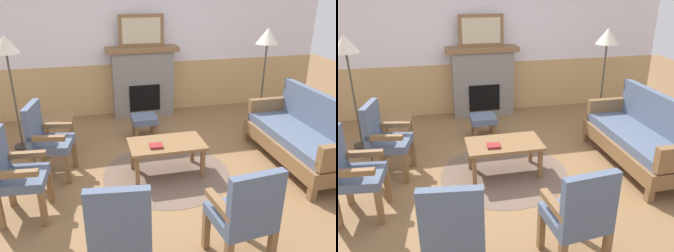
{
  "view_description": "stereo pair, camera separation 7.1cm",
  "coord_description": "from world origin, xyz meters",
  "views": [
    {
      "loc": [
        -1.0,
        -3.78,
        2.31
      ],
      "look_at": [
        0.0,
        0.35,
        0.55
      ],
      "focal_mm": 36.64,
      "sensor_mm": 36.0,
      "label": 1
    },
    {
      "loc": [
        -0.93,
        -3.8,
        2.31
      ],
      "look_at": [
        0.0,
        0.35,
        0.55
      ],
      "focal_mm": 36.64,
      "sensor_mm": 36.0,
      "label": 2
    }
  ],
  "objects": [
    {
      "name": "floor_lamp_by_chairs",
      "position": [
        -2.05,
        1.34,
        1.45
      ],
      "size": [
        0.36,
        0.36,
        1.68
      ],
      "color": "#332D28",
      "rests_on": "ground_plane"
    },
    {
      "name": "side_table",
      "position": [
        -1.47,
        1.07,
        0.43
      ],
      "size": [
        0.44,
        0.44,
        0.55
      ],
      "color": "brown",
      "rests_on": "ground_plane"
    },
    {
      "name": "book_on_table",
      "position": [
        -0.24,
        -0.02,
        0.46
      ],
      "size": [
        0.17,
        0.16,
        0.03
      ],
      "primitive_type": "cube",
      "rotation": [
        0.0,
        0.0,
        -0.06
      ],
      "color": "maroon",
      "rests_on": "coffee_table"
    },
    {
      "name": "couch",
      "position": [
        1.75,
        -0.08,
        0.4
      ],
      "size": [
        0.7,
        1.8,
        0.98
      ],
      "color": "brown",
      "rests_on": "ground_plane"
    },
    {
      "name": "armchair_front_left",
      "position": [
        0.19,
        -1.63,
        0.54
      ],
      "size": [
        0.53,
        0.53,
        0.98
      ],
      "color": "brown",
      "rests_on": "ground_plane"
    },
    {
      "name": "armchair_by_window_left",
      "position": [
        -1.81,
        -0.44,
        0.54
      ],
      "size": [
        0.52,
        0.52,
        0.98
      ],
      "color": "brown",
      "rests_on": "ground_plane"
    },
    {
      "name": "wall_back",
      "position": [
        0.0,
        2.6,
        1.31
      ],
      "size": [
        7.2,
        0.14,
        2.7
      ],
      "color": "white",
      "rests_on": "ground_plane"
    },
    {
      "name": "fireplace",
      "position": [
        0.0,
        2.35,
        0.65
      ],
      "size": [
        1.3,
        0.44,
        1.28
      ],
      "color": "gray",
      "rests_on": "ground_plane"
    },
    {
      "name": "floor_lamp_by_couch",
      "position": [
        1.85,
        1.26,
        1.45
      ],
      "size": [
        0.36,
        0.36,
        1.68
      ],
      "color": "#332D28",
      "rests_on": "ground_plane"
    },
    {
      "name": "ground_plane",
      "position": [
        0.0,
        0.0,
        0.0
      ],
      "size": [
        14.0,
        14.0,
        0.0
      ],
      "primitive_type": "plane",
      "color": "olive"
    },
    {
      "name": "armchair_near_fireplace",
      "position": [
        -1.57,
        0.36,
        0.54
      ],
      "size": [
        0.56,
        0.56,
        0.98
      ],
      "color": "brown",
      "rests_on": "ground_plane"
    },
    {
      "name": "footstool",
      "position": [
        -0.17,
        1.29,
        0.28
      ],
      "size": [
        0.4,
        0.4,
        0.36
      ],
      "color": "brown",
      "rests_on": "ground_plane"
    },
    {
      "name": "coffee_table",
      "position": [
        -0.09,
        0.07,
        0.39
      ],
      "size": [
        0.96,
        0.56,
        0.44
      ],
      "color": "brown",
      "rests_on": "ground_plane"
    },
    {
      "name": "round_rug",
      "position": [
        -0.09,
        0.07,
        0.0
      ],
      "size": [
        1.67,
        1.67,
        0.01
      ],
      "primitive_type": "cylinder",
      "color": "brown",
      "rests_on": "ground_plane"
    },
    {
      "name": "armchair_front_center",
      "position": [
        -0.85,
        -1.58,
        0.54
      ],
      "size": [
        0.54,
        0.54,
        0.98
      ],
      "color": "brown",
      "rests_on": "ground_plane"
    },
    {
      "name": "framed_picture",
      "position": [
        0.0,
        2.35,
        1.56
      ],
      "size": [
        0.8,
        0.04,
        0.56
      ],
      "color": "brown",
      "rests_on": "fireplace"
    }
  ]
}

